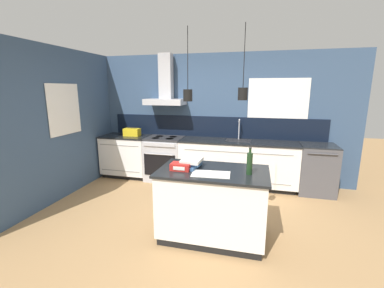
{
  "coord_description": "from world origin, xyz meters",
  "views": [
    {
      "loc": [
        0.87,
        -3.26,
        1.91
      ],
      "look_at": [
        -0.1,
        0.57,
        1.05
      ],
      "focal_mm": 24.0,
      "sensor_mm": 36.0,
      "label": 1
    }
  ],
  "objects_px": {
    "book_stack": "(191,163)",
    "yellow_toolbox": "(132,132)",
    "bottle_on_island": "(250,163)",
    "oven_range": "(165,159)",
    "red_supply_box": "(181,166)",
    "dishwasher": "(316,169)"
  },
  "relations": [
    {
      "from": "oven_range",
      "to": "bottle_on_island",
      "type": "relative_size",
      "value": 2.78
    },
    {
      "from": "bottle_on_island",
      "to": "yellow_toolbox",
      "type": "xyz_separation_m",
      "value": [
        -2.52,
        1.97,
        -0.06
      ]
    },
    {
      "from": "bottle_on_island",
      "to": "yellow_toolbox",
      "type": "height_order",
      "value": "bottle_on_island"
    },
    {
      "from": "book_stack",
      "to": "yellow_toolbox",
      "type": "xyz_separation_m",
      "value": [
        -1.79,
        1.87,
        0.02
      ]
    },
    {
      "from": "bottle_on_island",
      "to": "yellow_toolbox",
      "type": "bearing_deg",
      "value": 142.0
    },
    {
      "from": "oven_range",
      "to": "red_supply_box",
      "type": "relative_size",
      "value": 3.71
    },
    {
      "from": "book_stack",
      "to": "red_supply_box",
      "type": "bearing_deg",
      "value": -128.27
    },
    {
      "from": "bottle_on_island",
      "to": "yellow_toolbox",
      "type": "distance_m",
      "value": 3.2
    },
    {
      "from": "oven_range",
      "to": "red_supply_box",
      "type": "height_order",
      "value": "red_supply_box"
    },
    {
      "from": "oven_range",
      "to": "bottle_on_island",
      "type": "xyz_separation_m",
      "value": [
        1.79,
        -1.97,
        0.59
      ]
    },
    {
      "from": "book_stack",
      "to": "yellow_toolbox",
      "type": "distance_m",
      "value": 2.59
    },
    {
      "from": "dishwasher",
      "to": "yellow_toolbox",
      "type": "xyz_separation_m",
      "value": [
        -3.7,
        0.0,
        0.54
      ]
    },
    {
      "from": "oven_range",
      "to": "book_stack",
      "type": "xyz_separation_m",
      "value": [
        1.06,
        -1.87,
        0.51
      ]
    },
    {
      "from": "red_supply_box",
      "to": "yellow_toolbox",
      "type": "xyz_separation_m",
      "value": [
        -1.69,
        2.01,
        0.04
      ]
    },
    {
      "from": "dishwasher",
      "to": "bottle_on_island",
      "type": "height_order",
      "value": "bottle_on_island"
    },
    {
      "from": "bottle_on_island",
      "to": "red_supply_box",
      "type": "xyz_separation_m",
      "value": [
        -0.84,
        -0.03,
        -0.1
      ]
    },
    {
      "from": "book_stack",
      "to": "yellow_toolbox",
      "type": "relative_size",
      "value": 1.06
    },
    {
      "from": "red_supply_box",
      "to": "bottle_on_island",
      "type": "bearing_deg",
      "value": 2.24
    },
    {
      "from": "oven_range",
      "to": "bottle_on_island",
      "type": "distance_m",
      "value": 2.72
    },
    {
      "from": "red_supply_box",
      "to": "yellow_toolbox",
      "type": "height_order",
      "value": "yellow_toolbox"
    },
    {
      "from": "oven_range",
      "to": "yellow_toolbox",
      "type": "relative_size",
      "value": 2.68
    },
    {
      "from": "book_stack",
      "to": "yellow_toolbox",
      "type": "height_order",
      "value": "yellow_toolbox"
    }
  ]
}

